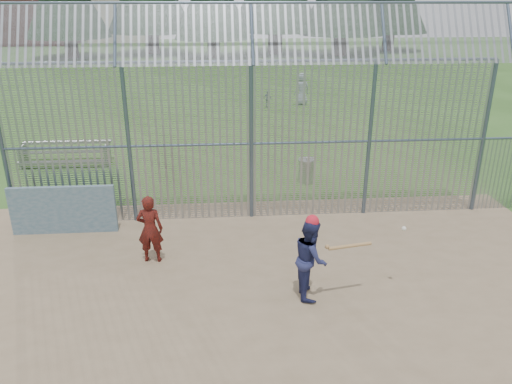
{
  "coord_description": "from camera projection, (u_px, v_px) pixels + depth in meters",
  "views": [
    {
      "loc": [
        -0.81,
        -8.44,
        5.47
      ],
      "look_at": [
        0.0,
        2.0,
        1.3
      ],
      "focal_mm": 35.0,
      "sensor_mm": 36.0,
      "label": 1
    }
  ],
  "objects": [
    {
      "name": "ground",
      "position": [
        264.0,
        290.0,
        9.9
      ],
      "size": [
        120.0,
        120.0,
        0.0
      ],
      "primitive_type": "plane",
      "color": "#2D511E",
      "rests_on": "ground"
    },
    {
      "name": "dirt_infield",
      "position": [
        266.0,
        304.0,
        9.44
      ],
      "size": [
        14.0,
        10.0,
        0.02
      ],
      "primitive_type": "cube",
      "color": "#756047",
      "rests_on": "ground"
    },
    {
      "name": "dugout_wall",
      "position": [
        63.0,
        210.0,
        12.03
      ],
      "size": [
        2.5,
        0.12,
        1.2
      ],
      "primitive_type": "cube",
      "color": "#38566B",
      "rests_on": "dirt_infield"
    },
    {
      "name": "batter",
      "position": [
        311.0,
        258.0,
        9.44
      ],
      "size": [
        0.62,
        0.78,
        1.58
      ],
      "primitive_type": "imported",
      "rotation": [
        0.0,
        0.0,
        1.54
      ],
      "color": "navy",
      "rests_on": "dirt_infield"
    },
    {
      "name": "onlooker",
      "position": [
        150.0,
        229.0,
        10.68
      ],
      "size": [
        0.58,
        0.41,
        1.52
      ],
      "primitive_type": "imported",
      "rotation": [
        0.0,
        0.0,
        3.07
      ],
      "color": "maroon",
      "rests_on": "dirt_infield"
    },
    {
      "name": "bg_kid_standing",
      "position": [
        302.0,
        89.0,
        26.1
      ],
      "size": [
        0.94,
        0.75,
        1.67
      ],
      "primitive_type": "imported",
      "rotation": [
        0.0,
        0.0,
        3.44
      ],
      "color": "gray",
      "rests_on": "ground"
    },
    {
      "name": "bg_kid_seated",
      "position": [
        268.0,
        99.0,
        25.63
      ],
      "size": [
        0.52,
        0.51,
        0.88
      ],
      "primitive_type": "imported",
      "rotation": [
        0.0,
        0.0,
        2.38
      ],
      "color": "slate",
      "rests_on": "ground"
    },
    {
      "name": "batting_gear",
      "position": [
        323.0,
        227.0,
        9.18
      ],
      "size": [
        1.95,
        0.39,
        0.63
      ],
      "color": "red",
      "rests_on": "ground"
    },
    {
      "name": "trash_can",
      "position": [
        307.0,
        170.0,
        15.44
      ],
      "size": [
        0.56,
        0.56,
        0.82
      ],
      "color": "gray",
      "rests_on": "ground"
    },
    {
      "name": "bleacher",
      "position": [
        66.0,
        153.0,
        17.03
      ],
      "size": [
        3.0,
        0.95,
        0.72
      ],
      "color": "slate",
      "rests_on": "ground"
    },
    {
      "name": "backstop_fence",
      "position": [
        324.0,
        129.0,
        12.34
      ],
      "size": [
        20.09,
        0.81,
        5.3
      ],
      "color": "#47566B",
      "rests_on": "ground"
    },
    {
      "name": "distant_buildings",
      "position": [
        26.0,
        11.0,
        59.23
      ],
      "size": [
        26.5,
        10.5,
        8.0
      ],
      "color": "brown",
      "rests_on": "ground"
    }
  ]
}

